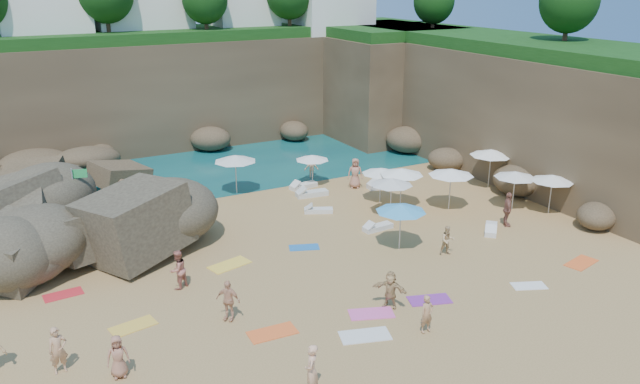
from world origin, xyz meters
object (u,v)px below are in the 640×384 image
parasol_0 (235,158)px  person_stand_5 (124,195)px  person_stand_1 (178,270)px  person_stand_2 (311,167)px  person_stand_0 (58,350)px  lounger_0 (312,194)px  person_stand_4 (355,173)px  rock_outcrop (91,251)px  flag_pole (77,195)px  parasol_1 (381,171)px  person_stand_6 (312,370)px  parasol_2 (312,157)px  person_stand_3 (508,209)px

parasol_0 → person_stand_5: (-6.68, 0.13, -1.28)m
person_stand_1 → person_stand_5: (-0.04, 10.51, 0.09)m
person_stand_2 → person_stand_5: size_ratio=0.76×
person_stand_0 → lounger_0: bearing=29.1°
lounger_0 → person_stand_0: bearing=-136.4°
person_stand_4 → rock_outcrop: bearing=-142.6°
rock_outcrop → person_stand_0: rock_outcrop is taller
rock_outcrop → person_stand_2: size_ratio=6.19×
parasol_0 → person_stand_5: parasol_0 is taller
flag_pole → person_stand_4: bearing=2.0°
flag_pole → parasol_1: (16.32, -2.39, -0.50)m
person_stand_1 → flag_pole: bearing=-96.5°
lounger_0 → person_stand_6: 18.96m
lounger_0 → person_stand_1: bearing=-136.6°
person_stand_0 → person_stand_6: person_stand_6 is taller
rock_outcrop → person_stand_1: (2.67, -5.78, 0.87)m
rock_outcrop → person_stand_4: (16.26, 2.07, 0.96)m
parasol_2 → person_stand_3: bearing=-61.6°
rock_outcrop → person_stand_0: 10.10m
flag_pole → parasol_2: size_ratio=1.80×
person_stand_3 → person_stand_6: bearing=149.7°
parasol_2 → flag_pole: bearing=-171.0°
rock_outcrop → flag_pole: flag_pole is taller
parasol_2 → person_stand_0: parasol_2 is taller
rock_outcrop → person_stand_1: bearing=-65.2°
rock_outcrop → parasol_2: size_ratio=4.27×
flag_pole → parasol_0: bearing=18.2°
parasol_1 → person_stand_2: bearing=102.5°
parasol_1 → person_stand_1: parasol_1 is taller
parasol_0 → person_stand_4: bearing=-20.0°
person_stand_0 → flag_pole: bearing=70.3°
parasol_2 → person_stand_1: parasol_2 is taller
rock_outcrop → person_stand_4: bearing=7.2°
parasol_2 → person_stand_4: bearing=-38.6°
parasol_2 → person_stand_3: parasol_2 is taller
person_stand_0 → person_stand_6: bearing=-43.9°
parasol_0 → parasol_1: (6.88, -5.49, -0.30)m
flag_pole → person_stand_5: flag_pole is taller
person_stand_6 → person_stand_3: bearing=147.5°
lounger_0 → person_stand_4: person_stand_4 is taller
person_stand_6 → parasol_1: bearing=171.3°
parasol_0 → person_stand_5: size_ratio=1.34×
person_stand_1 → rock_outcrop: bearing=-92.8°
lounger_0 → person_stand_3: size_ratio=1.04×
person_stand_5 → person_stand_4: bearing=-27.0°
person_stand_4 → person_stand_2: bearing=144.5°
parasol_1 → person_stand_6: (-11.83, -13.93, -1.04)m
flag_pole → parasol_2: (14.26, 2.27, -0.60)m
lounger_0 → person_stand_6: size_ratio=1.10×
person_stand_3 → person_stand_4: (-3.80, 9.27, 0.01)m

